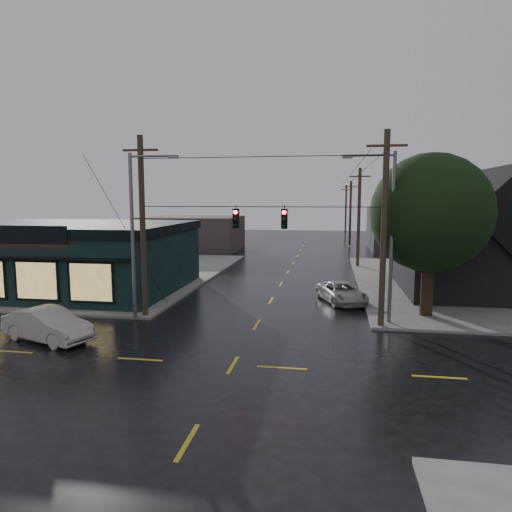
% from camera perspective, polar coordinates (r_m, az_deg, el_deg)
% --- Properties ---
extents(ground_plane, '(160.00, 160.00, 0.00)m').
position_cam_1_polar(ground_plane, '(19.10, -2.89, -13.45)').
color(ground_plane, black).
extents(sidewalk_nw, '(28.00, 28.00, 0.15)m').
position_cam_1_polar(sidewalk_nw, '(44.89, -22.88, -1.90)').
color(sidewalk_nw, '#64615D').
rests_on(sidewalk_nw, ground).
extents(pizza_shop, '(16.30, 12.34, 4.90)m').
position_cam_1_polar(pizza_shop, '(36.00, -22.28, 0.00)').
color(pizza_shop, black).
rests_on(pizza_shop, ground).
extents(ne_building, '(12.60, 11.60, 8.75)m').
position_cam_1_polar(ne_building, '(36.30, 27.27, 2.83)').
color(ne_building, black).
rests_on(ne_building, ground).
extents(corner_tree, '(6.62, 6.62, 9.11)m').
position_cam_1_polar(corner_tree, '(27.12, 20.99, 5.01)').
color(corner_tree, black).
rests_on(corner_tree, ground).
extents(utility_pole_nw, '(2.00, 0.32, 10.15)m').
position_cam_1_polar(utility_pole_nw, '(26.94, -13.64, -7.48)').
color(utility_pole_nw, '#342717').
rests_on(utility_pole_nw, ground).
extents(utility_pole_ne, '(2.00, 0.32, 10.15)m').
position_cam_1_polar(utility_pole_ne, '(25.03, 15.30, -8.66)').
color(utility_pole_ne, '#342717').
rests_on(utility_pole_ne, ground).
extents(utility_pole_far_a, '(2.00, 0.32, 9.65)m').
position_cam_1_polar(utility_pole_far_a, '(46.04, 12.56, -1.38)').
color(utility_pole_far_a, '#342717').
rests_on(utility_pole_far_a, ground).
extents(utility_pole_far_b, '(2.00, 0.32, 9.15)m').
position_cam_1_polar(utility_pole_far_b, '(65.86, 11.60, 1.19)').
color(utility_pole_far_b, '#342717').
rests_on(utility_pole_far_b, ground).
extents(utility_pole_far_c, '(2.00, 0.32, 9.15)m').
position_cam_1_polar(utility_pole_far_c, '(85.77, 11.09, 2.56)').
color(utility_pole_far_c, '#342717').
rests_on(utility_pole_far_c, ground).
extents(span_signal_assembly, '(13.00, 0.48, 1.23)m').
position_cam_1_polar(span_signal_assembly, '(24.27, 0.49, 4.76)').
color(span_signal_assembly, black).
rests_on(span_signal_assembly, ground).
extents(streetlight_nw, '(5.40, 0.30, 9.15)m').
position_cam_1_polar(streetlight_nw, '(26.44, -14.84, -7.80)').
color(streetlight_nw, slate).
rests_on(streetlight_nw, ground).
extents(streetlight_ne, '(5.40, 0.30, 9.15)m').
position_cam_1_polar(streetlight_ne, '(25.76, 16.25, -8.24)').
color(streetlight_ne, slate).
rests_on(streetlight_ne, ground).
extents(bg_building_west, '(12.00, 10.00, 4.40)m').
position_cam_1_polar(bg_building_west, '(60.33, -7.90, 2.82)').
color(bg_building_west, '#41322F').
rests_on(bg_building_west, ground).
extents(bg_building_east, '(14.00, 12.00, 5.60)m').
position_cam_1_polar(bg_building_east, '(63.76, 20.34, 3.22)').
color(bg_building_east, '#2C2B31').
rests_on(bg_building_east, ground).
extents(sedan_cream, '(5.02, 3.11, 1.56)m').
position_cam_1_polar(sedan_cream, '(23.99, -24.58, -7.83)').
color(sedan_cream, '#B2AB9C').
rests_on(sedan_cream, ground).
extents(suv_silver, '(3.69, 5.20, 1.32)m').
position_cam_1_polar(suv_silver, '(30.28, 10.67, -4.50)').
color(suv_silver, '#ACA69E').
rests_on(suv_silver, ground).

